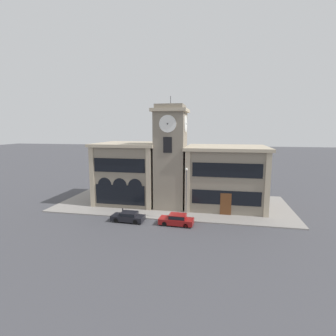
% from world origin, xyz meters
% --- Properties ---
extents(ground_plane, '(300.00, 300.00, 0.00)m').
position_xyz_m(ground_plane, '(0.00, 0.00, 0.00)').
color(ground_plane, '#424247').
extents(sidewalk_kerb, '(35.63, 15.17, 0.15)m').
position_xyz_m(sidewalk_kerb, '(0.00, 7.59, 0.07)').
color(sidewalk_kerb, gray).
rests_on(sidewalk_kerb, ground_plane).
extents(clock_tower, '(5.04, 5.04, 16.53)m').
position_xyz_m(clock_tower, '(0.00, 5.66, 7.71)').
color(clock_tower, gray).
rests_on(clock_tower, ground_plane).
extents(town_hall_left_wing, '(10.17, 10.38, 9.64)m').
position_xyz_m(town_hall_left_wing, '(-7.21, 8.30, 4.85)').
color(town_hall_left_wing, gray).
rests_on(town_hall_left_wing, ground_plane).
extents(town_hall_right_wing, '(12.04, 10.38, 9.28)m').
position_xyz_m(town_hall_right_wing, '(8.14, 8.30, 4.67)').
color(town_hall_right_wing, gray).
rests_on(town_hall_right_wing, ground_plane).
extents(parked_car_near, '(4.31, 1.97, 1.28)m').
position_xyz_m(parked_car_near, '(-4.24, -1.30, 0.67)').
color(parked_car_near, black).
rests_on(parked_car_near, ground_plane).
extents(parked_car_mid, '(4.35, 1.98, 1.40)m').
position_xyz_m(parked_car_mid, '(2.10, -1.30, 0.72)').
color(parked_car_mid, maroon).
rests_on(parked_car_mid, ground_plane).
extents(street_lamp, '(0.36, 0.36, 6.83)m').
position_xyz_m(street_lamp, '(3.04, 0.40, 4.53)').
color(street_lamp, '#4C4C51').
rests_on(street_lamp, sidewalk_kerb).
extents(bollard, '(0.18, 0.18, 1.06)m').
position_xyz_m(bollard, '(-5.63, 0.35, 0.67)').
color(bollard, black).
rests_on(bollard, sidewalk_kerb).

